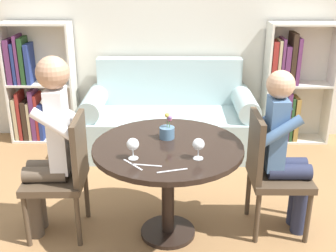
{
  "coord_description": "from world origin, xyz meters",
  "views": [
    {
      "loc": [
        0.02,
        -2.61,
        1.89
      ],
      "look_at": [
        0.0,
        0.05,
        0.84
      ],
      "focal_mm": 45.0,
      "sensor_mm": 36.0,
      "label": 1
    }
  ],
  "objects_px": {
    "couch": "(169,121)",
    "person_right": "(285,151)",
    "bookshelf_right": "(289,88)",
    "wine_glass_right": "(198,145)",
    "chair_left": "(65,171)",
    "person_left": "(50,143)",
    "wine_glass_left": "(133,145)",
    "flower_vase": "(167,131)",
    "bookshelf_left": "(34,88)",
    "chair_right": "(270,169)"
  },
  "relations": [
    {
      "from": "bookshelf_left",
      "to": "flower_vase",
      "type": "height_order",
      "value": "bookshelf_left"
    },
    {
      "from": "bookshelf_left",
      "to": "flower_vase",
      "type": "bearing_deg",
      "value": -48.66
    },
    {
      "from": "bookshelf_left",
      "to": "wine_glass_right",
      "type": "bearing_deg",
      "value": -50.14
    },
    {
      "from": "bookshelf_right",
      "to": "chair_right",
      "type": "distance_m",
      "value": 1.79
    },
    {
      "from": "wine_glass_right",
      "to": "bookshelf_right",
      "type": "bearing_deg",
      "value": 61.09
    },
    {
      "from": "person_right",
      "to": "wine_glass_right",
      "type": "height_order",
      "value": "person_right"
    },
    {
      "from": "couch",
      "to": "wine_glass_left",
      "type": "bearing_deg",
      "value": -97.15
    },
    {
      "from": "person_right",
      "to": "wine_glass_right",
      "type": "xyz_separation_m",
      "value": [
        -0.63,
        -0.29,
        0.17
      ]
    },
    {
      "from": "flower_vase",
      "to": "chair_right",
      "type": "bearing_deg",
      "value": -2.81
    },
    {
      "from": "chair_right",
      "to": "flower_vase",
      "type": "xyz_separation_m",
      "value": [
        -0.74,
        0.04,
        0.28
      ]
    },
    {
      "from": "bookshelf_right",
      "to": "person_right",
      "type": "xyz_separation_m",
      "value": [
        -0.47,
        -1.7,
        0.04
      ]
    },
    {
      "from": "flower_vase",
      "to": "bookshelf_left",
      "type": "bearing_deg",
      "value": 131.34
    },
    {
      "from": "chair_left",
      "to": "person_right",
      "type": "bearing_deg",
      "value": 90.49
    },
    {
      "from": "couch",
      "to": "flower_vase",
      "type": "xyz_separation_m",
      "value": [
        -0.01,
        -1.41,
        0.46
      ]
    },
    {
      "from": "couch",
      "to": "bookshelf_right",
      "type": "xyz_separation_m",
      "value": [
        1.29,
        0.26,
        0.28
      ]
    },
    {
      "from": "bookshelf_right",
      "to": "chair_right",
      "type": "xyz_separation_m",
      "value": [
        -0.56,
        -1.7,
        -0.1
      ]
    },
    {
      "from": "bookshelf_right",
      "to": "wine_glass_left",
      "type": "relative_size",
      "value": 9.38
    },
    {
      "from": "chair_left",
      "to": "chair_right",
      "type": "xyz_separation_m",
      "value": [
        1.47,
        0.05,
        0.0
      ]
    },
    {
      "from": "chair_right",
      "to": "bookshelf_left",
      "type": "bearing_deg",
      "value": 52.07
    },
    {
      "from": "flower_vase",
      "to": "wine_glass_left",
      "type": "bearing_deg",
      "value": -122.59
    },
    {
      "from": "person_left",
      "to": "wine_glass_left",
      "type": "distance_m",
      "value": 0.65
    },
    {
      "from": "chair_right",
      "to": "person_right",
      "type": "relative_size",
      "value": 0.74
    },
    {
      "from": "couch",
      "to": "wine_glass_right",
      "type": "xyz_separation_m",
      "value": [
        0.19,
        -1.73,
        0.5
      ]
    },
    {
      "from": "bookshelf_left",
      "to": "bookshelf_right",
      "type": "bearing_deg",
      "value": -0.05
    },
    {
      "from": "couch",
      "to": "person_right",
      "type": "relative_size",
      "value": 1.45
    },
    {
      "from": "chair_left",
      "to": "person_left",
      "type": "relative_size",
      "value": 0.68
    },
    {
      "from": "chair_left",
      "to": "wine_glass_right",
      "type": "bearing_deg",
      "value": 73.98
    },
    {
      "from": "bookshelf_right",
      "to": "wine_glass_right",
      "type": "distance_m",
      "value": 2.29
    },
    {
      "from": "wine_glass_right",
      "to": "bookshelf_left",
      "type": "bearing_deg",
      "value": 129.86
    },
    {
      "from": "person_right",
      "to": "flower_vase",
      "type": "distance_m",
      "value": 0.84
    },
    {
      "from": "bookshelf_right",
      "to": "flower_vase",
      "type": "height_order",
      "value": "bookshelf_right"
    },
    {
      "from": "person_left",
      "to": "flower_vase",
      "type": "xyz_separation_m",
      "value": [
        0.81,
        0.09,
        0.06
      ]
    },
    {
      "from": "chair_right",
      "to": "wine_glass_left",
      "type": "height_order",
      "value": "chair_right"
    },
    {
      "from": "wine_glass_left",
      "to": "bookshelf_right",
      "type": "bearing_deg",
      "value": 52.87
    },
    {
      "from": "bookshelf_left",
      "to": "bookshelf_right",
      "type": "xyz_separation_m",
      "value": [
        2.77,
        -0.0,
        0.01
      ]
    },
    {
      "from": "couch",
      "to": "wine_glass_right",
      "type": "bearing_deg",
      "value": -83.65
    },
    {
      "from": "bookshelf_left",
      "to": "wine_glass_left",
      "type": "bearing_deg",
      "value": -57.86
    },
    {
      "from": "chair_left",
      "to": "couch",
      "type": "bearing_deg",
      "value": 152.47
    },
    {
      "from": "chair_left",
      "to": "wine_glass_right",
      "type": "relative_size",
      "value": 6.56
    },
    {
      "from": "bookshelf_left",
      "to": "bookshelf_right",
      "type": "height_order",
      "value": "same"
    },
    {
      "from": "couch",
      "to": "flower_vase",
      "type": "relative_size",
      "value": 9.17
    },
    {
      "from": "couch",
      "to": "wine_glass_right",
      "type": "relative_size",
      "value": 12.83
    },
    {
      "from": "bookshelf_left",
      "to": "wine_glass_left",
      "type": "xyz_separation_m",
      "value": [
        1.26,
        -2.0,
        0.22
      ]
    },
    {
      "from": "person_right",
      "to": "wine_glass_left",
      "type": "height_order",
      "value": "person_right"
    },
    {
      "from": "bookshelf_left",
      "to": "wine_glass_left",
      "type": "relative_size",
      "value": 9.38
    },
    {
      "from": "couch",
      "to": "wine_glass_left",
      "type": "relative_size",
      "value": 12.71
    },
    {
      "from": "bookshelf_left",
      "to": "person_left",
      "type": "relative_size",
      "value": 0.98
    },
    {
      "from": "bookshelf_left",
      "to": "wine_glass_right",
      "type": "distance_m",
      "value": 2.61
    },
    {
      "from": "couch",
      "to": "bookshelf_left",
      "type": "height_order",
      "value": "bookshelf_left"
    },
    {
      "from": "wine_glass_left",
      "to": "chair_left",
      "type": "bearing_deg",
      "value": 154.57
    }
  ]
}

